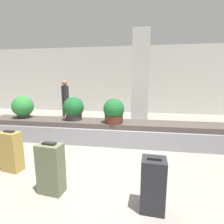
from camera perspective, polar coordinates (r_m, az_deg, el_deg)
name	(u,v)px	position (r m, az deg, el deg)	size (l,w,h in m)	color
ground_plane	(96,177)	(3.22, -5.21, -20.28)	(18.00, 18.00, 0.00)	gray
back_wall	(126,80)	(8.76, 4.58, 10.35)	(18.00, 0.06, 3.20)	beige
carousel	(112,132)	(4.66, 0.00, -6.56)	(7.21, 0.85, 0.56)	gray
pillar	(140,81)	(5.96, 9.18, 10.08)	(0.54, 0.54, 3.20)	beige
suitcase_0	(153,185)	(2.43, 13.27, -22.09)	(0.32, 0.28, 0.73)	#232328
suitcase_1	(11,151)	(3.71, -30.01, -11.08)	(0.38, 0.27, 0.76)	#A3843D
suitcase_3	(51,169)	(2.81, -19.36, -17.03)	(0.38, 0.26, 0.78)	#5B6647
potted_plant_0	(23,107)	(5.58, -27.10, 1.51)	(0.59, 0.59, 0.63)	#2D2D2D
potted_plant_1	(114,111)	(4.38, 0.60, 0.25)	(0.53, 0.53, 0.62)	#4C2319
potted_plant_2	(74,109)	(4.82, -12.43, 1.04)	(0.55, 0.55, 0.62)	#2D2D2D
traveler_0	(65,96)	(7.56, -15.02, 5.03)	(0.36, 0.35, 1.60)	#282833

